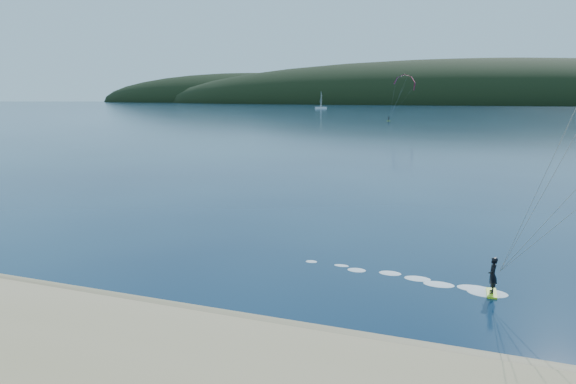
{
  "coord_description": "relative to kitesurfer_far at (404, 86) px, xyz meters",
  "views": [
    {
      "loc": [
        13.97,
        -15.79,
        9.79
      ],
      "look_at": [
        3.55,
        10.0,
        5.0
      ],
      "focal_mm": 34.83,
      "sensor_mm": 36.0,
      "label": 1
    }
  ],
  "objects": [
    {
      "name": "sailboat",
      "position": [
        -100.39,
        198.67,
        -12.59
      ],
      "size": [
        9.58,
        5.95,
        13.33
      ],
      "color": "white",
      "rests_on": "ground"
    },
    {
      "name": "kitesurfer_far",
      "position": [
        0.0,
        0.0,
        0.0
      ],
      "size": [
        11.69,
        6.77,
        16.76
      ],
      "color": "#B8ED1B",
      "rests_on": "ground"
    },
    {
      "name": "headland",
      "position": [
        26.5,
        544.5,
        -13.57
      ],
      "size": [
        1200.0,
        310.0,
        140.0
      ],
      "color": "black",
      "rests_on": "ground"
    },
    {
      "name": "ground",
      "position": [
        25.87,
        -200.79,
        -13.57
      ],
      "size": [
        1800.0,
        1800.0,
        0.0
      ],
      "primitive_type": "plane",
      "color": "#071934",
      "rests_on": "ground"
    },
    {
      "name": "wet_sand",
      "position": [
        25.87,
        -196.29,
        -13.52
      ],
      "size": [
        220.0,
        2.5,
        0.1
      ],
      "color": "#80684A",
      "rests_on": "ground"
    }
  ]
}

